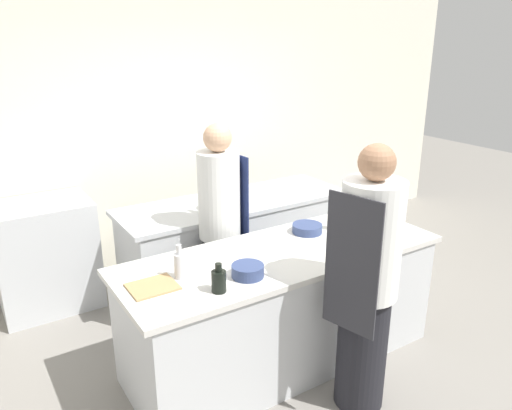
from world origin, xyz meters
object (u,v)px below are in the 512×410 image
bottle_cooking_oil (341,218)px  stockpot (224,199)px  bottle_vinegar (374,210)px  chef_at_stove (220,228)px  bottle_olive_oil (219,280)px  bottle_sauce (180,265)px  bottle_wine (362,220)px  bowl_mixing_large (248,271)px  chef_at_prep_near (367,284)px  bowl_prep_small (307,228)px  oven_range (46,256)px

bottle_cooking_oil → stockpot: bearing=120.5°
bottle_vinegar → stockpot: (-0.87, 0.94, -0.01)m
chef_at_stove → stockpot: (0.21, 0.32, 0.12)m
bottle_olive_oil → bottle_cooking_oil: size_ratio=0.75×
bottle_sauce → stockpot: bottle_sauce is taller
bottle_olive_oil → chef_at_stove: bearing=61.1°
bottle_vinegar → bottle_cooking_oil: size_ratio=1.14×
bottle_wine → bottle_cooking_oil: bearing=131.0°
chef_at_stove → bowl_mixing_large: size_ratio=8.17×
chef_at_prep_near → bowl_prep_small: (0.21, 0.87, 0.03)m
bottle_cooking_oil → bowl_prep_small: bottle_cooking_oil is taller
chef_at_prep_near → stockpot: 1.69m
chef_at_stove → bowl_mixing_large: chef_at_stove is taller
chef_at_prep_near → bottle_sauce: size_ratio=7.80×
chef_at_stove → stockpot: 0.40m
bottle_olive_oil → bottle_cooking_oil: bottle_cooking_oil is taller
oven_range → chef_at_stove: (1.18, -1.08, 0.38)m
bottle_cooking_oil → chef_at_stove: bearing=141.6°
bottle_cooking_oil → bottle_vinegar: bearing=-3.3°
chef_at_stove → bowl_prep_small: bearing=40.8°
chef_at_prep_near → chef_at_stove: chef_at_prep_near is taller
oven_range → bottle_vinegar: 2.87m
bottle_vinegar → bottle_olive_oil: bearing=-168.2°
bottle_olive_oil → oven_range: bearing=107.8°
bottle_sauce → bowl_mixing_large: bearing=-30.1°
chef_at_prep_near → bottle_cooking_oil: 0.90m
bottle_olive_oil → bottle_vinegar: size_ratio=0.66×
chef_at_prep_near → bottle_cooking_oil: (0.46, 0.76, 0.10)m
bottle_wine → bowl_mixing_large: size_ratio=1.25×
chef_at_prep_near → bottle_cooking_oil: chef_at_prep_near is taller
bottle_vinegar → chef_at_stove: bearing=150.5°
bottle_wine → bowl_mixing_large: bottle_wine is taller
bottle_vinegar → stockpot: size_ratio=1.11×
chef_at_prep_near → bottle_olive_oil: (-0.82, 0.41, 0.07)m
bowl_mixing_large → bottle_cooking_oil: bearing=15.2°
oven_range → stockpot: bearing=-28.5°
chef_at_prep_near → bottle_vinegar: size_ratio=6.32×
chef_at_stove → bowl_prep_small: chef_at_stove is taller
bottle_wine → bowl_mixing_large: 1.15m
bottle_wine → bottle_sauce: 1.51m
oven_range → bowl_prep_small: bearing=-43.2°
chef_at_stove → bottle_vinegar: (1.09, -0.62, 0.13)m
bottle_vinegar → bowl_prep_small: bottle_vinegar is taller
oven_range → bottle_olive_oil: bottle_olive_oil is taller
oven_range → bowl_mixing_large: size_ratio=4.67×
bottle_olive_oil → bowl_prep_small: size_ratio=0.78×
bottle_cooking_oil → bottle_olive_oil: bearing=-164.5°
bottle_wine → bowl_mixing_large: (-1.14, -0.16, -0.06)m
oven_range → bottle_olive_oil: size_ratio=5.32×
chef_at_prep_near → stockpot: bearing=-11.3°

